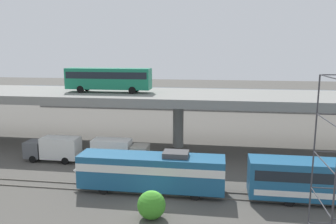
% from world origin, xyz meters
% --- Properties ---
extents(ground_plane, '(260.00, 260.00, 0.00)m').
position_xyz_m(ground_plane, '(0.00, 0.00, 0.00)').
color(ground_plane, '#4C4944').
extents(rail_strip_near, '(110.00, 0.12, 0.12)m').
position_xyz_m(rail_strip_near, '(0.00, 3.27, 0.06)').
color(rail_strip_near, '#59544C').
rests_on(rail_strip_near, ground_plane).
extents(rail_strip_far, '(110.00, 0.12, 0.12)m').
position_xyz_m(rail_strip_far, '(0.00, 4.73, 0.06)').
color(rail_strip_far, '#59544C').
rests_on(rail_strip_far, ground_plane).
extents(train_locomotive, '(15.09, 3.04, 4.18)m').
position_xyz_m(train_locomotive, '(-1.43, 4.00, 2.19)').
color(train_locomotive, '#1E5984').
rests_on(train_locomotive, ground_plane).
extents(highway_overpass, '(96.00, 12.78, 7.73)m').
position_xyz_m(highway_overpass, '(0.00, 20.00, 7.05)').
color(highway_overpass, gray).
rests_on(highway_overpass, ground_plane).
extents(transit_bus_on_overpass, '(12.00, 2.68, 3.40)m').
position_xyz_m(transit_bus_on_overpass, '(-9.84, 19.41, 9.79)').
color(transit_bus_on_overpass, '#197A56').
rests_on(transit_bus_on_overpass, highway_overpass).
extents(service_truck_west, '(6.80, 2.46, 3.04)m').
position_xyz_m(service_truck_west, '(-14.50, 11.48, 1.64)').
color(service_truck_west, '#515459').
rests_on(service_truck_west, ground_plane).
extents(service_truck_east, '(6.80, 2.46, 3.04)m').
position_xyz_m(service_truck_east, '(-6.19, 11.48, 1.64)').
color(service_truck_east, '#9E998C').
rests_on(service_truck_east, ground_plane).
extents(pier_parking_lot, '(74.96, 10.46, 1.41)m').
position_xyz_m(pier_parking_lot, '(0.00, 55.00, 0.71)').
color(pier_parking_lot, gray).
rests_on(pier_parking_lot, ground_plane).
extents(parked_car_0, '(4.40, 1.89, 1.50)m').
position_xyz_m(parked_car_0, '(-6.20, 54.98, 2.18)').
color(parked_car_0, navy).
rests_on(parked_car_0, pier_parking_lot).
extents(parked_car_1, '(4.05, 1.96, 1.50)m').
position_xyz_m(parked_car_1, '(-16.71, 57.09, 2.18)').
color(parked_car_1, '#0C4C26').
rests_on(parked_car_1, pier_parking_lot).
extents(parked_car_2, '(4.17, 1.88, 1.50)m').
position_xyz_m(parked_car_2, '(0.14, 57.24, 2.18)').
color(parked_car_2, navy).
rests_on(parked_car_2, pier_parking_lot).
extents(parked_car_3, '(4.05, 1.86, 1.50)m').
position_xyz_m(parked_car_3, '(21.68, 54.44, 2.18)').
color(parked_car_3, '#B7B7BC').
rests_on(parked_car_3, pier_parking_lot).
extents(parked_car_4, '(4.69, 1.92, 1.50)m').
position_xyz_m(parked_car_4, '(-27.49, 54.90, 2.19)').
color(parked_car_4, black).
rests_on(parked_car_4, pier_parking_lot).
extents(parked_car_5, '(4.70, 1.95, 1.50)m').
position_xyz_m(parked_car_5, '(3.93, 52.83, 2.19)').
color(parked_car_5, '#9E998C').
rests_on(parked_car_5, pier_parking_lot).
extents(harbor_water, '(140.00, 36.00, 0.01)m').
position_xyz_m(harbor_water, '(0.00, 78.00, 0.00)').
color(harbor_water, '#2D5170').
rests_on(harbor_water, ground_plane).
extents(shrub_right, '(2.34, 2.34, 2.34)m').
position_xyz_m(shrub_right, '(0.35, -1.29, 1.17)').
color(shrub_right, '#3B8B26').
rests_on(shrub_right, ground_plane).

